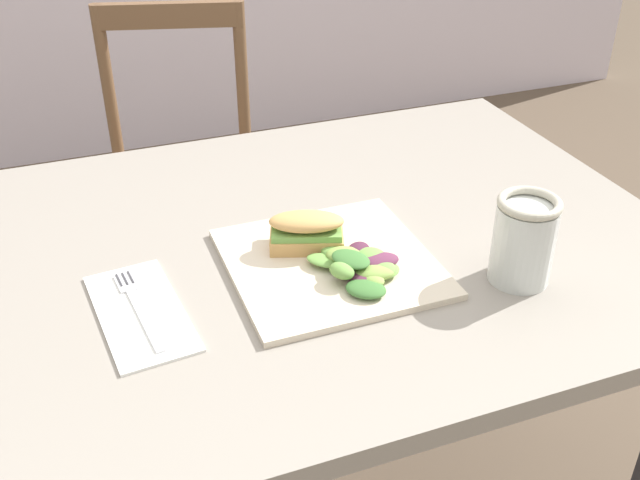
{
  "coord_description": "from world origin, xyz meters",
  "views": [
    {
      "loc": [
        -0.44,
        -0.99,
        1.33
      ],
      "look_at": [
        -0.12,
        -0.14,
        0.76
      ],
      "focal_mm": 41.63,
      "sensor_mm": 36.0,
      "label": 1
    }
  ],
  "objects_px": {
    "chair_wooden_far": "(181,184)",
    "mason_jar_iced_tea": "(523,244)",
    "sandwich_half_front": "(307,230)",
    "dining_table": "(300,314)",
    "fork_on_napkin": "(137,303)",
    "plate_lunch": "(330,263)"
  },
  "relations": [
    {
      "from": "dining_table",
      "to": "sandwich_half_front",
      "type": "bearing_deg",
      "value": -90.51
    },
    {
      "from": "fork_on_napkin",
      "to": "mason_jar_iced_tea",
      "type": "relative_size",
      "value": 1.49
    },
    {
      "from": "chair_wooden_far",
      "to": "mason_jar_iced_tea",
      "type": "bearing_deg",
      "value": -73.94
    },
    {
      "from": "chair_wooden_far",
      "to": "sandwich_half_front",
      "type": "distance_m",
      "value": 0.91
    },
    {
      "from": "mason_jar_iced_tea",
      "to": "dining_table",
      "type": "bearing_deg",
      "value": 141.23
    },
    {
      "from": "sandwich_half_front",
      "to": "mason_jar_iced_tea",
      "type": "xyz_separation_m",
      "value": [
        0.25,
        -0.16,
        0.02
      ]
    },
    {
      "from": "plate_lunch",
      "to": "dining_table",
      "type": "bearing_deg",
      "value": 103.27
    },
    {
      "from": "plate_lunch",
      "to": "mason_jar_iced_tea",
      "type": "relative_size",
      "value": 2.26
    },
    {
      "from": "fork_on_napkin",
      "to": "mason_jar_iced_tea",
      "type": "height_order",
      "value": "mason_jar_iced_tea"
    },
    {
      "from": "chair_wooden_far",
      "to": "plate_lunch",
      "type": "distance_m",
      "value": 0.94
    },
    {
      "from": "chair_wooden_far",
      "to": "mason_jar_iced_tea",
      "type": "height_order",
      "value": "chair_wooden_far"
    },
    {
      "from": "dining_table",
      "to": "fork_on_napkin",
      "type": "xyz_separation_m",
      "value": [
        -0.25,
        -0.08,
        0.14
      ]
    },
    {
      "from": "dining_table",
      "to": "chair_wooden_far",
      "type": "bearing_deg",
      "value": 92.86
    },
    {
      "from": "chair_wooden_far",
      "to": "plate_lunch",
      "type": "height_order",
      "value": "chair_wooden_far"
    },
    {
      "from": "chair_wooden_far",
      "to": "sandwich_half_front",
      "type": "height_order",
      "value": "chair_wooden_far"
    },
    {
      "from": "chair_wooden_far",
      "to": "dining_table",
      "type": "bearing_deg",
      "value": -87.14
    },
    {
      "from": "fork_on_napkin",
      "to": "sandwich_half_front",
      "type": "bearing_deg",
      "value": 9.53
    },
    {
      "from": "chair_wooden_far",
      "to": "mason_jar_iced_tea",
      "type": "relative_size",
      "value": 6.98
    },
    {
      "from": "mason_jar_iced_tea",
      "to": "sandwich_half_front",
      "type": "bearing_deg",
      "value": 146.8
    },
    {
      "from": "fork_on_napkin",
      "to": "mason_jar_iced_tea",
      "type": "bearing_deg",
      "value": -13.61
    },
    {
      "from": "chair_wooden_far",
      "to": "sandwich_half_front",
      "type": "bearing_deg",
      "value": -87.29
    },
    {
      "from": "dining_table",
      "to": "mason_jar_iced_tea",
      "type": "height_order",
      "value": "mason_jar_iced_tea"
    }
  ]
}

